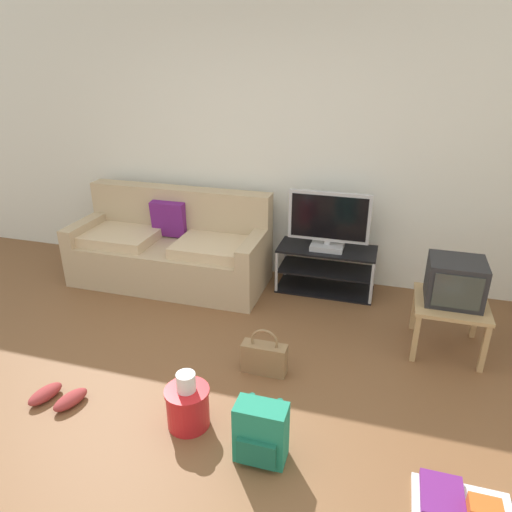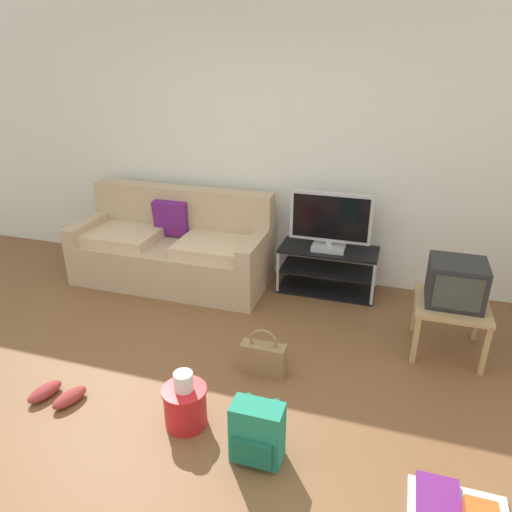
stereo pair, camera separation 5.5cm
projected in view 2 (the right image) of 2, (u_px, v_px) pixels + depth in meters
The scene contains 12 objects.
ground_plane at pixel (167, 425), 3.04m from camera, with size 9.00×9.80×0.02m, color brown.
wall_back at pixel (272, 145), 4.64m from camera, with size 9.00×0.10×2.70m, color silver.
couch at pixel (173, 249), 4.83m from camera, with size 1.95×0.82×0.92m.
tv_stand at pixel (327, 270), 4.64m from camera, with size 0.94×0.42×0.45m.
flat_tv at pixel (330, 222), 4.41m from camera, with size 0.77×0.22×0.57m.
side_table at pixel (451, 310), 3.64m from camera, with size 0.54×0.54×0.43m.
crt_tv at pixel (456, 283), 3.56m from camera, with size 0.41×0.38×0.34m.
backpack at pixel (257, 433), 2.71m from camera, with size 0.30×0.24×0.38m.
handbag at pixel (263, 357), 3.48m from camera, with size 0.33×0.12×0.37m.
cleaning_bucket at pixel (185, 403), 2.98m from camera, with size 0.29×0.29×0.39m.
sneakers_pair at pixel (57, 395), 3.23m from camera, with size 0.38×0.28×0.09m.
floor_tray at pixel (458, 510), 2.42m from camera, with size 0.50×0.34×0.14m.
Camera 2 is at (1.24, -2.07, 2.21)m, focal length 33.07 mm.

